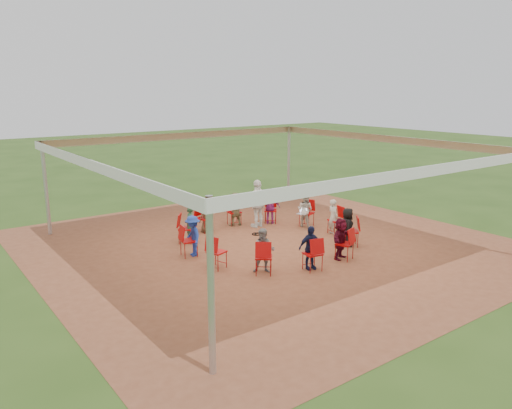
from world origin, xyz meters
TOP-DOWN VIEW (x-y plane):
  - ground at (0.00, 0.00)m, footprint 80.00×80.00m
  - dirt_patch at (0.00, 0.00)m, footprint 13.00×13.00m
  - tent at (0.00, 0.00)m, footprint 10.33×10.33m
  - chair_0 at (2.33, 0.85)m, footprint 0.56×0.55m
  - chair_1 at (1.59, 1.90)m, footprint 0.60×0.61m
  - chair_2 at (0.43, 2.44)m, footprint 0.49×0.51m
  - chair_3 at (-0.85, 2.33)m, footprint 0.55×0.56m
  - chair_4 at (-1.90, 1.59)m, footprint 0.61×0.60m
  - chair_5 at (-2.44, 0.43)m, footprint 0.51×0.49m
  - chair_6 at (-2.33, -0.85)m, footprint 0.56×0.55m
  - chair_7 at (-1.59, -1.90)m, footprint 0.60×0.61m
  - chair_8 at (-0.43, -2.44)m, footprint 0.49×0.51m
  - chair_9 at (0.85, -2.33)m, footprint 0.55×0.56m
  - chair_10 at (1.90, -1.59)m, footprint 0.61×0.60m
  - chair_11 at (2.44, -0.43)m, footprint 0.51×0.49m
  - person_seated_0 at (2.22, 0.81)m, footprint 0.49×0.64m
  - person_seated_1 at (1.52, 1.81)m, footprint 0.74×0.70m
  - person_seated_2 at (0.41, 2.33)m, footprint 1.12×0.58m
  - person_seated_3 at (-0.81, 2.22)m, footprint 0.64×0.49m
  - person_seated_4 at (-1.81, 1.52)m, footprint 0.48×0.50m
  - person_seated_5 at (-2.33, 0.41)m, footprint 0.49×0.80m
  - person_seated_6 at (-1.52, -1.81)m, footprint 0.64×0.61m
  - person_seated_7 at (-0.41, -2.33)m, footprint 0.73×0.46m
  - person_seated_8 at (0.81, -2.22)m, footprint 1.14×0.74m
  - person_seated_9 at (1.81, -1.52)m, footprint 0.60×0.63m
  - person_seated_10 at (2.33, -0.41)m, footprint 0.34×0.46m
  - standing_person at (0.93, 1.75)m, footprint 1.01×0.62m
  - cable_coil at (0.35, 1.00)m, footprint 0.35×0.35m
  - laptop at (2.07, 0.75)m, footprint 0.35×0.39m

SIDE VIEW (x-z plane):
  - ground at x=0.00m, z-range 0.00..0.00m
  - dirt_patch at x=0.00m, z-range 0.01..0.01m
  - cable_coil at x=0.35m, z-range 0.01..0.04m
  - chair_0 at x=2.33m, z-range 0.00..0.90m
  - chair_1 at x=1.59m, z-range 0.00..0.90m
  - chair_2 at x=0.43m, z-range 0.00..0.90m
  - chair_3 at x=-0.85m, z-range 0.00..0.90m
  - chair_4 at x=-1.90m, z-range 0.00..0.90m
  - chair_5 at x=-2.44m, z-range 0.00..0.90m
  - chair_6 at x=-2.33m, z-range 0.00..0.90m
  - chair_7 at x=-1.59m, z-range 0.00..0.90m
  - chair_8 at x=-0.43m, z-range 0.00..0.90m
  - chair_9 at x=0.85m, z-range 0.00..0.90m
  - chair_10 at x=1.90m, z-range 0.00..0.90m
  - chair_11 at x=2.44m, z-range 0.00..0.90m
  - laptop at x=2.07m, z-range 0.44..0.66m
  - person_seated_0 at x=2.22m, z-range 0.01..1.16m
  - person_seated_1 at x=1.52m, z-range 0.01..1.16m
  - person_seated_2 at x=0.41m, z-range 0.01..1.16m
  - person_seated_3 at x=-0.81m, z-range 0.01..1.16m
  - person_seated_4 at x=-1.81m, z-range 0.01..1.16m
  - person_seated_5 at x=-2.33m, z-range 0.01..1.16m
  - person_seated_6 at x=-1.52m, z-range 0.01..1.16m
  - person_seated_7 at x=-0.41m, z-range 0.01..1.16m
  - person_seated_8 at x=0.81m, z-range 0.01..1.16m
  - person_seated_9 at x=1.81m, z-range 0.01..1.16m
  - person_seated_10 at x=2.33m, z-range 0.01..1.16m
  - standing_person at x=0.93m, z-range 0.01..1.62m
  - tent at x=0.00m, z-range 0.87..3.87m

